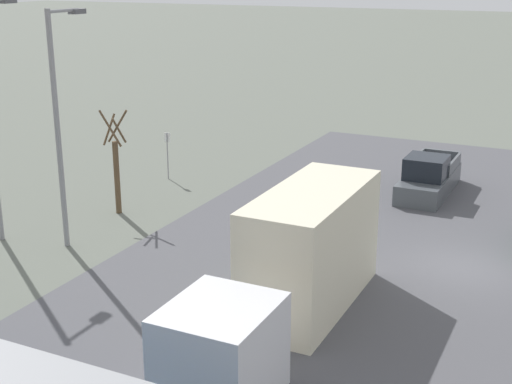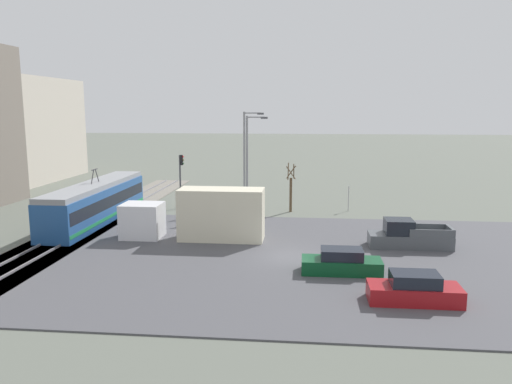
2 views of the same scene
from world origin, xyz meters
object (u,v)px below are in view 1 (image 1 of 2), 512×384
Objects in this scene: street_tree at (116,167)px; no_parking_sign at (168,151)px; street_lamp_mid_block at (60,115)px; box_truck at (293,269)px; pickup_truck at (428,178)px.

street_tree reaches higher than no_parking_sign.
street_lamp_mid_block is at bearing 97.63° from street_tree.
street_tree is 0.51× the size of street_lamp_mid_block.
no_parking_sign is at bearing -44.49° from box_truck.
box_truck is 2.29× the size of street_tree.
pickup_truck is (-0.72, -14.25, -0.97)m from box_truck.
box_truck is at bearing 167.55° from street_lamp_mid_block.
street_tree is 5.39m from no_parking_sign.
street_tree is 4.80m from street_lamp_mid_block.
pickup_truck is 14.07m from street_tree.
pickup_truck is at bearing -143.84° from street_tree.
street_tree reaches higher than box_truck.
street_lamp_mid_block is 3.72× the size of no_parking_sign.
no_parking_sign is (11.46, -11.26, -0.34)m from box_truck.
street_lamp_mid_block reaches higher than box_truck.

